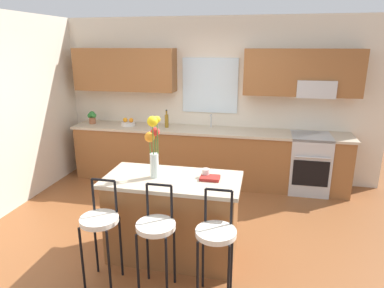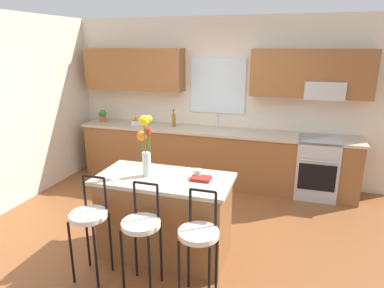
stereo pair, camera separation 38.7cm
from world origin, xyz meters
name	(u,v)px [view 1 (the left image)]	position (x,y,z in m)	size (l,w,h in m)	color
ground_plane	(183,233)	(0.00, 0.00, 0.00)	(14.00, 14.00, 0.00)	brown
wall_left	(5,114)	(-2.56, 0.30, 1.35)	(0.12, 4.60, 2.70)	beige
back_wall_assembly	(212,91)	(0.03, 1.98, 1.51)	(5.60, 0.50, 2.70)	beige
counter_run	(206,156)	(0.00, 1.70, 0.47)	(4.56, 0.64, 0.92)	brown
sink_faucet	(211,119)	(0.05, 1.84, 1.06)	(0.02, 0.13, 0.23)	#B7BABC
oven_range	(309,163)	(1.64, 1.68, 0.46)	(0.60, 0.64, 0.92)	#B7BABC
kitchen_island	(173,217)	(0.00, -0.46, 0.46)	(1.43, 0.72, 0.92)	brown
bar_stool_near	(100,224)	(-0.55, -1.03, 0.64)	(0.36, 0.36, 1.04)	black
bar_stool_middle	(156,230)	(0.00, -1.03, 0.64)	(0.36, 0.36, 1.04)	black
bar_stool_far	(216,237)	(0.55, -1.03, 0.64)	(0.36, 0.36, 1.04)	black
flower_vase	(153,143)	(-0.19, -0.47, 1.30)	(0.17, 0.17, 0.66)	silver
mug_ceramic	(206,173)	(0.34, -0.36, 0.97)	(0.08, 0.08, 0.09)	silver
cookbook	(210,178)	(0.39, -0.41, 0.94)	(0.20, 0.15, 0.03)	maroon
fruit_bowl_oranges	(128,123)	(-1.36, 1.70, 0.96)	(0.24, 0.24, 0.13)	silver
bottle_olive_oil	(167,120)	(-0.68, 1.70, 1.04)	(0.06, 0.06, 0.30)	olive
potted_plant_small	(92,117)	(-2.04, 1.70, 1.04)	(0.17, 0.11, 0.22)	#9E5B3D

